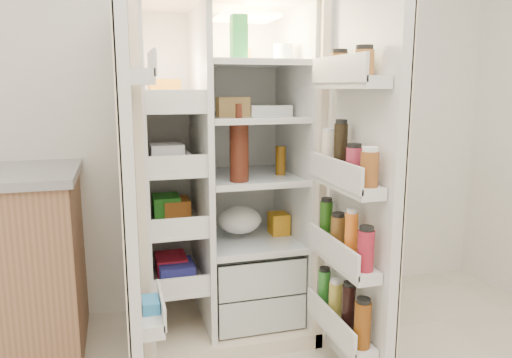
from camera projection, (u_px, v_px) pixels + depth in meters
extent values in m
cube|color=silver|center=(195.00, 89.00, 2.88)|extent=(4.00, 0.02, 2.70)
cube|color=beige|center=(210.00, 165.00, 2.92)|extent=(0.92, 0.04, 1.80)
cube|color=beige|center=(137.00, 178.00, 2.49)|extent=(0.04, 0.70, 1.80)
cube|color=beige|center=(298.00, 170.00, 2.72)|extent=(0.04, 0.70, 1.80)
cube|color=beige|center=(219.00, 3.00, 2.44)|extent=(0.92, 0.70, 0.04)
cube|color=beige|center=(223.00, 322.00, 2.77)|extent=(0.92, 0.70, 0.08)
cube|color=silver|center=(211.00, 162.00, 2.88)|extent=(0.84, 0.02, 1.68)
cube|color=silver|center=(143.00, 174.00, 2.49)|extent=(0.02, 0.62, 1.68)
cube|color=silver|center=(293.00, 167.00, 2.71)|extent=(0.02, 0.62, 1.68)
cube|color=silver|center=(201.00, 171.00, 2.57)|extent=(0.03, 0.62, 1.68)
cube|color=#B7C0BC|center=(250.00, 297.00, 2.76)|extent=(0.47, 0.52, 0.19)
cube|color=#B7C0BC|center=(250.00, 263.00, 2.73)|extent=(0.47, 0.52, 0.19)
cube|color=#FFD18C|center=(246.00, 17.00, 2.54)|extent=(0.30, 0.30, 0.02)
cube|color=silver|center=(175.00, 276.00, 2.64)|extent=(0.28, 0.58, 0.02)
cube|color=silver|center=(173.00, 223.00, 2.58)|extent=(0.28, 0.58, 0.02)
cube|color=silver|center=(171.00, 167.00, 2.52)|extent=(0.28, 0.58, 0.02)
cube|color=silver|center=(170.00, 109.00, 2.47)|extent=(0.28, 0.58, 0.02)
cube|color=white|center=(249.00, 239.00, 2.72)|extent=(0.49, 0.58, 0.01)
cube|color=white|center=(249.00, 176.00, 2.65)|extent=(0.49, 0.58, 0.01)
cube|color=white|center=(249.00, 118.00, 2.59)|extent=(0.49, 0.58, 0.02)
cube|color=white|center=(249.00, 64.00, 2.54)|extent=(0.49, 0.58, 0.02)
cube|color=red|center=(175.00, 265.00, 2.63)|extent=(0.16, 0.20, 0.10)
cube|color=green|center=(173.00, 210.00, 2.57)|extent=(0.14, 0.18, 0.12)
cube|color=white|center=(171.00, 159.00, 2.52)|extent=(0.20, 0.22, 0.07)
cube|color=orange|center=(169.00, 93.00, 2.45)|extent=(0.15, 0.16, 0.14)
cube|color=#303192|center=(175.00, 266.00, 2.63)|extent=(0.18, 0.20, 0.09)
cube|color=#BD6421|center=(173.00, 212.00, 2.57)|extent=(0.14, 0.18, 0.10)
cube|color=white|center=(171.00, 154.00, 2.51)|extent=(0.16, 0.16, 0.12)
sphere|color=orange|center=(232.00, 315.00, 2.66)|extent=(0.07, 0.07, 0.07)
sphere|color=orange|center=(246.00, 310.00, 2.73)|extent=(0.07, 0.07, 0.07)
sphere|color=orange|center=(265.00, 311.00, 2.72)|extent=(0.07, 0.07, 0.07)
sphere|color=orange|center=(235.00, 304.00, 2.81)|extent=(0.07, 0.07, 0.07)
sphere|color=orange|center=(253.00, 303.00, 2.82)|extent=(0.07, 0.07, 0.07)
sphere|color=orange|center=(271.00, 304.00, 2.81)|extent=(0.07, 0.07, 0.07)
sphere|color=orange|center=(224.00, 310.00, 2.73)|extent=(0.07, 0.07, 0.07)
ellipsoid|color=#3D7C29|center=(249.00, 260.00, 2.74)|extent=(0.26, 0.24, 0.11)
cylinder|color=#461A0F|center=(239.00, 152.00, 2.45)|extent=(0.10, 0.10, 0.30)
cylinder|color=brown|center=(281.00, 160.00, 2.64)|extent=(0.06, 0.06, 0.16)
cube|color=#207739|center=(239.00, 38.00, 2.40)|extent=(0.08, 0.08, 0.22)
cylinder|color=white|center=(283.00, 53.00, 2.50)|extent=(0.10, 0.10, 0.09)
cylinder|color=#915621|center=(245.00, 56.00, 2.60)|extent=(0.06, 0.06, 0.08)
cube|color=white|center=(270.00, 111.00, 2.60)|extent=(0.23, 0.09, 0.06)
cube|color=#A57C42|center=(233.00, 107.00, 2.56)|extent=(0.17, 0.09, 0.10)
ellipsoid|color=silver|center=(240.00, 225.00, 2.70)|extent=(0.24, 0.22, 0.15)
cube|color=orange|center=(279.00, 223.00, 2.79)|extent=(0.10, 0.12, 0.12)
cube|color=silver|center=(128.00, 204.00, 1.95)|extent=(0.05, 0.40, 1.72)
cube|color=beige|center=(122.00, 204.00, 1.94)|extent=(0.01, 0.40, 1.72)
cube|color=silver|center=(151.00, 317.00, 2.06)|extent=(0.09, 0.32, 0.06)
cube|color=silver|center=(141.00, 77.00, 1.88)|extent=(0.09, 0.32, 0.06)
cube|color=#338CCC|center=(151.00, 310.00, 2.06)|extent=(0.07, 0.12, 0.10)
cube|color=silver|center=(363.00, 193.00, 2.14)|extent=(0.05, 0.58, 1.72)
cube|color=beige|center=(368.00, 193.00, 2.14)|extent=(0.01, 0.58, 1.72)
cube|color=silver|center=(340.00, 330.00, 2.23)|extent=(0.11, 0.50, 0.05)
cube|color=silver|center=(343.00, 260.00, 2.17)|extent=(0.11, 0.50, 0.05)
cube|color=silver|center=(346.00, 183.00, 2.10)|extent=(0.11, 0.50, 0.05)
cube|color=silver|center=(349.00, 83.00, 2.02)|extent=(0.11, 0.50, 0.05)
cylinder|color=#6F360C|center=(362.00, 325.00, 2.02)|extent=(0.07, 0.07, 0.20)
cylinder|color=black|center=(348.00, 309.00, 2.14)|extent=(0.06, 0.06, 0.22)
cylinder|color=#B19F3B|center=(335.00, 301.00, 2.27)|extent=(0.06, 0.06, 0.18)
cylinder|color=#2C7E2A|center=(324.00, 289.00, 2.39)|extent=(0.06, 0.06, 0.19)
cylinder|color=maroon|center=(366.00, 251.00, 1.96)|extent=(0.07, 0.07, 0.17)
cylinder|color=orange|center=(351.00, 237.00, 2.08)|extent=(0.06, 0.06, 0.21)
cylinder|color=brown|center=(338.00, 233.00, 2.21)|extent=(0.07, 0.07, 0.16)
cylinder|color=#215012|center=(326.00, 222.00, 2.33)|extent=(0.06, 0.06, 0.20)
cylinder|color=brown|center=(369.00, 169.00, 1.90)|extent=(0.07, 0.07, 0.14)
cylinder|color=#9E283F|center=(354.00, 164.00, 2.02)|extent=(0.07, 0.07, 0.14)
cylinder|color=black|center=(340.00, 150.00, 2.13)|extent=(0.06, 0.06, 0.23)
cylinder|color=#F7E4CB|center=(328.00, 152.00, 2.26)|extent=(0.06, 0.06, 0.18)
cylinder|color=#A16128|center=(364.00, 63.00, 1.90)|extent=(0.08, 0.08, 0.10)
cylinder|color=brown|center=(339.00, 65.00, 2.10)|extent=(0.08, 0.08, 0.10)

